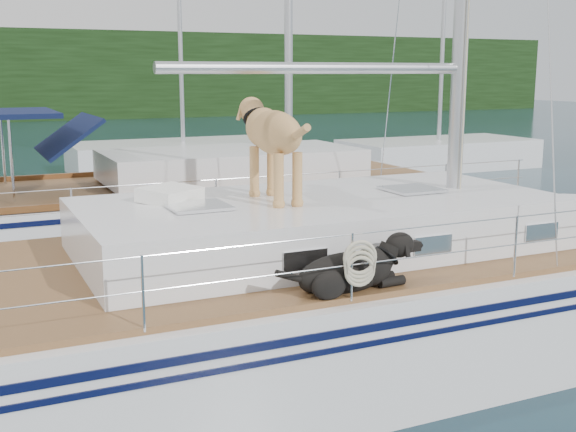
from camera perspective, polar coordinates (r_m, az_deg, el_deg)
name	(u,v)px	position (r m, az deg, el deg)	size (l,w,h in m)	color
ground	(254,365)	(8.11, -2.67, -11.71)	(120.00, 120.00, 0.00)	black
main_sailboat	(262,305)	(7.90, -2.08, -7.03)	(12.00, 3.80, 14.01)	white
neighbor_sailboat	(178,211)	(13.65, -8.71, 0.42)	(11.00, 3.50, 13.30)	white
bg_boat_center	(184,157)	(24.06, -8.26, 4.67)	(7.20, 3.00, 11.65)	white
bg_boat_east	(438,154)	(24.96, 11.78, 4.80)	(6.40, 3.00, 11.65)	white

